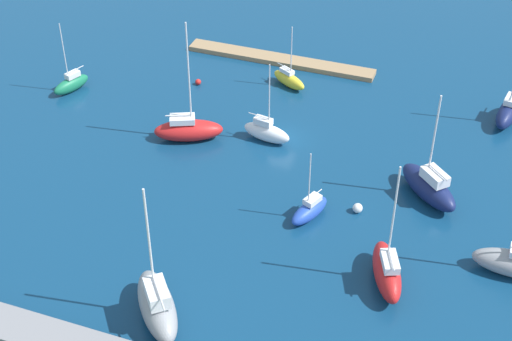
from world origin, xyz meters
The scene contains 13 objects.
water centered at (0.00, 0.00, 0.00)m, with size 160.00×160.00×0.00m, color navy.
pier_dock centered at (5.25, -15.08, 0.28)m, with size 22.45×2.24×0.56m, color #997A56.
sailboat_navy_along_channel centered at (-15.34, 4.43, 1.31)m, with size 6.87×6.74×10.55m.
sailboat_red_far_north centered at (8.84, 3.24, 1.18)m, with size 7.28×5.03×12.83m.
sailboat_green_far_south centered at (24.82, -1.02, 0.90)m, with size 2.92×4.77×8.21m.
sailboat_yellow_east_end centered at (2.61, -10.18, 0.84)m, with size 4.72×3.41×7.30m.
sailboat_blue_lone_south centered at (-6.06, 10.75, 0.85)m, with size 3.12×4.78×7.01m.
sailboat_white_inner_mooring centered at (1.43, 0.78, 1.04)m, with size 5.19×2.30×8.70m.
sailboat_gray_lone_north centered at (1.21, 26.00, 1.58)m, with size 6.60×7.32×12.22m.
sailboat_navy_outer_mooring centered at (-20.89, -10.90, 1.20)m, with size 2.82×6.03×10.89m.
sailboat_red_center_basin centered at (-14.07, 16.46, 1.38)m, with size 4.27×6.81×11.28m.
mooring_buoy_white centered at (-9.86, 8.60, 0.44)m, with size 0.89×0.89×0.89m, color white.
mooring_buoy_red centered at (12.25, -7.00, 0.33)m, with size 0.66×0.66×0.66m, color red.
Camera 1 is at (-19.04, 60.34, 43.47)m, focal length 53.43 mm.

